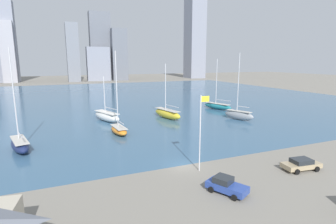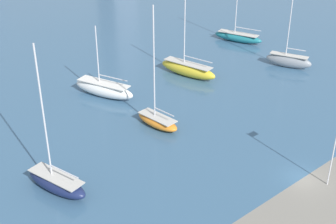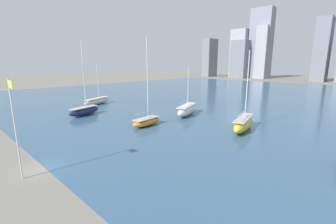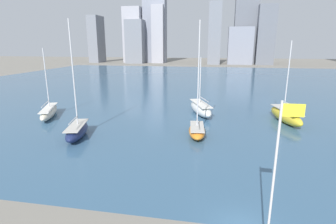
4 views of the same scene
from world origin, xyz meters
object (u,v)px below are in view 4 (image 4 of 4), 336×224
Objects in this scene: sailboat_yellow at (286,115)px; sailboat_cream at (49,112)px; flag_pole at (275,177)px; sailboat_white at (201,109)px; sailboat_navy at (77,130)px; sailboat_orange at (197,130)px.

sailboat_cream is at bearing 173.04° from sailboat_yellow.
flag_pole is 33.97m from sailboat_white.
flag_pole is 28.66m from sailboat_navy.
sailboat_navy is (-16.40, -3.67, 0.13)m from sailboat_orange.
sailboat_cream is 0.76× the size of sailboat_navy.
sailboat_cream reaches higher than flag_pole.
sailboat_navy is (-22.25, 17.54, -4.31)m from flag_pole.
sailboat_yellow is 1.10× the size of sailboat_cream.
sailboat_cream is 27.42m from sailboat_white.
sailboat_navy reaches higher than sailboat_yellow.
flag_pole is 0.81× the size of sailboat_cream.
flag_pole is 0.61× the size of sailboat_navy.
sailboat_navy is at bearing -63.63° from sailboat_cream.
sailboat_navy is (-30.44, -13.17, -0.13)m from sailboat_yellow.
sailboat_yellow reaches higher than sailboat_white.
flag_pole is at bearing -61.97° from sailboat_cream.
sailboat_orange is at bearing -109.72° from sailboat_white.
sailboat_navy reaches higher than sailboat_cream.
sailboat_yellow is (8.19, 30.72, -4.18)m from flag_pole.
sailboat_yellow is 0.83× the size of sailboat_navy.
sailboat_navy is at bearing -156.86° from sailboat_white.
sailboat_orange is at bearing -158.72° from sailboat_yellow.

